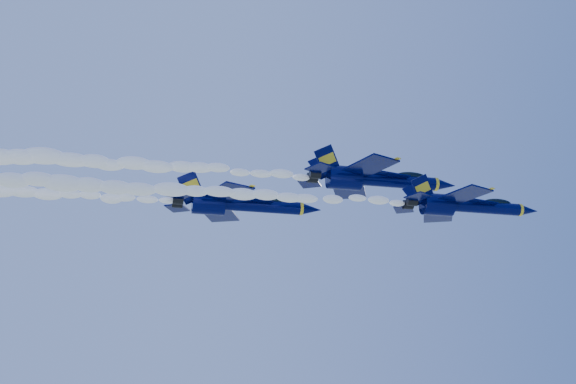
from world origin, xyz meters
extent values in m
cylinder|color=#000337|center=(17.48, -12.73, 148.13)|extent=(7.79, 1.30, 1.30)
ellipsoid|color=#000337|center=(12.02, -12.73, 148.08)|extent=(1.35, 2.34, 5.54)
cone|color=#000337|center=(22.50, -12.73, 148.13)|extent=(2.25, 1.30, 1.30)
cylinder|color=yellow|center=(21.46, -12.73, 148.13)|extent=(0.30, 1.35, 1.35)
ellipsoid|color=black|center=(18.95, -12.73, 148.78)|extent=(3.12, 1.01, 0.86)
cube|color=yellow|center=(18.95, -12.73, 148.52)|extent=(3.63, 0.87, 0.16)
cube|color=#000337|center=(13.58, -16.19, 148.13)|extent=(4.64, 5.50, 0.16)
cube|color=#000337|center=(13.58, -9.27, 148.13)|extent=(4.64, 5.50, 0.16)
cube|color=yellow|center=(14.79, -16.19, 148.21)|extent=(2.09, 4.33, 0.09)
cube|color=yellow|center=(14.79, -9.27, 148.21)|extent=(2.09, 4.33, 0.09)
cube|color=#000337|center=(10.12, -13.64, 149.42)|extent=(2.82, 0.89, 3.03)
cube|color=#000337|center=(10.12, -11.82, 149.42)|extent=(2.82, 0.89, 3.03)
cylinder|color=black|center=(9.00, -13.29, 148.04)|extent=(1.04, 0.95, 0.95)
cylinder|color=black|center=(9.00, -12.17, 148.04)|extent=(1.04, 0.95, 0.95)
cube|color=yellow|center=(14.88, -12.73, 148.80)|extent=(9.52, 0.30, 0.07)
ellipsoid|color=white|center=(-17.67, -12.73, 147.71)|extent=(52.46, 2.05, 1.85)
cylinder|color=#000337|center=(11.21, -3.73, 153.95)|extent=(9.42, 1.57, 1.57)
ellipsoid|color=#000337|center=(4.62, -3.73, 153.90)|extent=(1.63, 2.83, 6.70)
cone|color=#000337|center=(17.28, -3.73, 153.95)|extent=(2.72, 1.57, 1.57)
cylinder|color=yellow|center=(16.02, -3.73, 153.95)|extent=(0.37, 1.63, 1.63)
ellipsoid|color=black|center=(12.99, -3.73, 154.74)|extent=(3.77, 1.22, 1.04)
cube|color=yellow|center=(12.99, -3.73, 154.43)|extent=(4.40, 1.05, 0.19)
cube|color=#000337|center=(6.50, -7.92, 153.95)|extent=(5.61, 6.65, 0.19)
cube|color=#000337|center=(6.50, 0.45, 153.95)|extent=(5.61, 6.65, 0.19)
cube|color=yellow|center=(7.96, -7.92, 154.06)|extent=(2.52, 5.24, 0.10)
cube|color=yellow|center=(7.96, 0.45, 154.06)|extent=(2.52, 5.24, 0.10)
cube|color=#000337|center=(2.31, -4.83, 155.52)|extent=(3.41, 1.08, 3.67)
cube|color=#000337|center=(2.31, -2.63, 155.52)|extent=(3.41, 1.08, 3.67)
cylinder|color=black|center=(0.95, -4.41, 153.85)|extent=(1.26, 1.15, 1.15)
cylinder|color=black|center=(0.95, -3.05, 153.85)|extent=(1.26, 1.15, 1.15)
cube|color=yellow|center=(8.07, -3.73, 154.77)|extent=(11.51, 0.37, 0.08)
ellipsoid|color=white|center=(-25.80, -3.73, 153.52)|extent=(52.46, 2.48, 2.23)
cylinder|color=#000337|center=(-3.49, 5.32, 152.82)|extent=(9.73, 1.62, 1.62)
ellipsoid|color=#000337|center=(-10.30, 5.32, 152.77)|extent=(1.69, 2.92, 6.92)
cone|color=#000337|center=(2.78, 5.32, 152.82)|extent=(2.81, 1.62, 1.62)
cylinder|color=yellow|center=(1.48, 5.32, 152.82)|extent=(0.38, 1.69, 1.69)
ellipsoid|color=black|center=(-1.65, 5.32, 153.63)|extent=(3.89, 1.26, 1.07)
cube|color=yellow|center=(-1.65, 5.32, 153.31)|extent=(4.54, 1.08, 0.19)
cube|color=#000337|center=(-8.36, 0.99, 152.82)|extent=(5.80, 6.87, 0.19)
cube|color=#000337|center=(-8.36, 9.64, 152.82)|extent=(5.80, 6.87, 0.19)
cube|color=yellow|center=(-6.84, 0.99, 152.93)|extent=(2.61, 5.42, 0.11)
cube|color=yellow|center=(-6.84, 9.64, 152.93)|extent=(2.61, 5.42, 0.11)
cube|color=#000337|center=(-12.68, 4.18, 154.44)|extent=(3.52, 1.11, 3.79)
cube|color=#000337|center=(-12.68, 6.45, 154.44)|extent=(3.52, 1.11, 3.79)
cylinder|color=black|center=(-14.09, 4.62, 152.71)|extent=(1.30, 1.19, 1.19)
cylinder|color=black|center=(-14.09, 6.02, 152.71)|extent=(1.30, 1.19, 1.19)
cube|color=yellow|center=(-6.73, 5.32, 153.66)|extent=(11.89, 0.38, 0.09)
camera|label=1|loc=(-17.98, -79.54, 123.61)|focal=45.00mm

